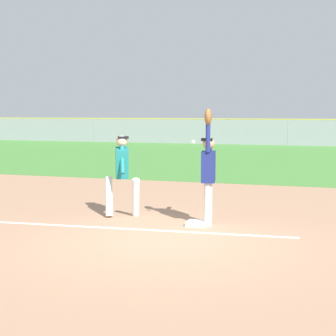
{
  "coord_description": "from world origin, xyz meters",
  "views": [
    {
      "loc": [
        2.7,
        -8.52,
        2.23
      ],
      "look_at": [
        -0.53,
        1.87,
        1.05
      ],
      "focal_mm": 56.36,
      "sensor_mm": 36.0,
      "label": 1
    }
  ],
  "objects": [
    {
      "name": "outfield_fence",
      "position": [
        0.0,
        26.4,
        0.86
      ],
      "size": [
        55.2,
        0.08,
        1.73
      ],
      "color": "#93999E",
      "rests_on": "ground_plane"
    },
    {
      "name": "fielder",
      "position": [
        0.43,
        1.44,
        1.12
      ],
      "size": [
        0.33,
        0.9,
        2.28
      ],
      "rotation": [
        0.0,
        0.0,
        3.31
      ],
      "color": "silver",
      "rests_on": "ground_plane"
    },
    {
      "name": "parked_car_tan",
      "position": [
        -1.54,
        28.62,
        0.67
      ],
      "size": [
        4.55,
        2.41,
        1.25
      ],
      "rotation": [
        0.0,
        0.0,
        -0.09
      ],
      "color": "tan",
      "rests_on": "ground_plane"
    },
    {
      "name": "ground_plane",
      "position": [
        0.0,
        0.0,
        0.0
      ],
      "size": [
        77.91,
        77.91,
        0.0
      ],
      "primitive_type": "plane",
      "color": "tan"
    },
    {
      "name": "parked_car_green",
      "position": [
        -6.46,
        29.2,
        0.67
      ],
      "size": [
        4.59,
        2.51,
        1.25
      ],
      "rotation": [
        0.0,
        0.0,
        0.12
      ],
      "color": "#1E6B33",
      "rests_on": "ground_plane"
    },
    {
      "name": "runner",
      "position": [
        -1.48,
        1.69,
        1.0
      ],
      "size": [
        0.89,
        0.8,
        1.72
      ],
      "rotation": [
        0.0,
        0.0,
        0.42
      ],
      "color": "white",
      "rests_on": "ground_plane"
    },
    {
      "name": "first_base",
      "position": [
        0.23,
        1.32,
        0.04
      ],
      "size": [
        0.39,
        0.39,
        0.08
      ],
      "primitive_type": "cube",
      "rotation": [
        0.0,
        0.0,
        0.03
      ],
      "color": "white",
      "rests_on": "ground_plane"
    },
    {
      "name": "baseball",
      "position": [
        0.16,
        1.32,
        1.64
      ],
      "size": [
        0.07,
        0.07,
        0.07
      ],
      "primitive_type": "sphere",
      "color": "white"
    },
    {
      "name": "outfield_grass",
      "position": [
        0.0,
        16.9,
        0.01
      ],
      "size": [
        55.12,
        19.0,
        0.01
      ],
      "primitive_type": "cube",
      "color": "#478438",
      "rests_on": "ground_plane"
    }
  ]
}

